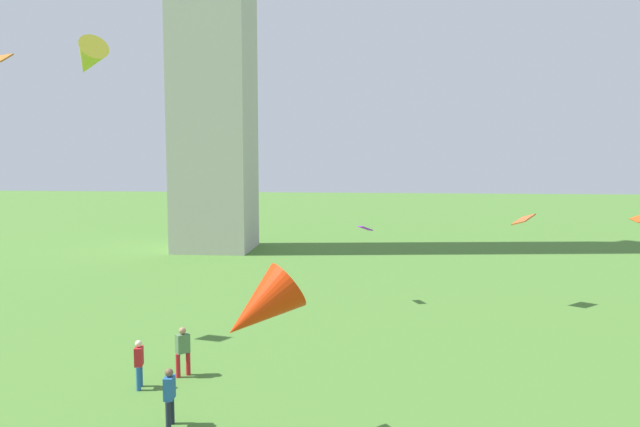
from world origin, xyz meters
The scene contains 8 objects.
person_0 centered at (-4.13, 12.93, 1.00)m, with size 0.30×0.55×1.77m.
person_2 centered at (-6.16, 15.72, 0.96)m, with size 0.34×0.52×1.70m.
person_3 centered at (-5.04, 17.00, 1.03)m, with size 0.53×0.52×1.81m.
kite_flying_1 centered at (-1.27, 12.22, 3.82)m, with size 2.98×2.67×2.41m.
kite_flying_2 centered at (1.29, 28.68, 4.04)m, with size 0.85×1.02×0.35m.
kite_flying_3 centered at (15.27, 28.69, 4.67)m, with size 0.69×0.85×0.32m.
kite_flying_4 centered at (9.53, 28.78, 4.59)m, with size 1.35×1.46×0.61m.
kite_flying_6 centered at (-13.48, 28.04, 12.99)m, with size 3.01×3.04×2.50m.
Camera 1 is at (1.92, -4.08, 8.07)m, focal length 34.61 mm.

